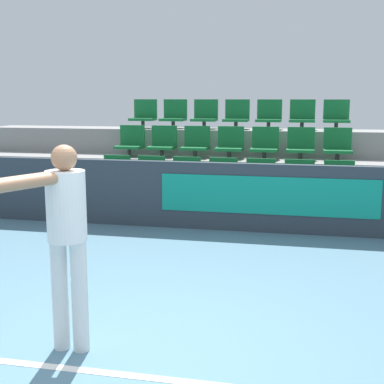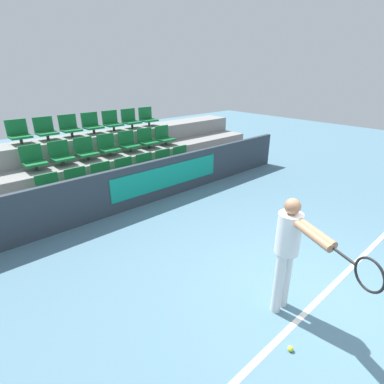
% 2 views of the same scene
% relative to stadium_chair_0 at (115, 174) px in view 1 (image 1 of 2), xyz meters
% --- Properties ---
extents(ground_plane, '(30.00, 30.00, 0.00)m').
position_rel_stadium_chair_0_xyz_m(ground_plane, '(1.84, -5.10, -0.71)').
color(ground_plane, slate).
extents(court_baseline, '(5.94, 0.08, 0.01)m').
position_rel_stadium_chair_0_xyz_m(court_baseline, '(1.84, -5.09, -0.71)').
color(court_baseline, white).
rests_on(court_baseline, ground).
extents(barrier_wall, '(10.27, 0.14, 1.03)m').
position_rel_stadium_chair_0_xyz_m(barrier_wall, '(1.86, -0.63, -0.20)').
color(barrier_wall, '#2D3842').
rests_on(barrier_wall, ground).
extents(bleacher_tier_front, '(9.87, 0.85, 0.47)m').
position_rel_stadium_chair_0_xyz_m(bleacher_tier_front, '(1.84, -0.12, -0.48)').
color(bleacher_tier_front, gray).
rests_on(bleacher_tier_front, ground).
extents(bleacher_tier_middle, '(9.87, 0.85, 0.93)m').
position_rel_stadium_chair_0_xyz_m(bleacher_tier_middle, '(1.84, 0.73, -0.24)').
color(bleacher_tier_middle, gray).
rests_on(bleacher_tier_middle, ground).
extents(bleacher_tier_back, '(9.87, 0.85, 1.40)m').
position_rel_stadium_chair_0_xyz_m(bleacher_tier_back, '(1.84, 1.59, -0.01)').
color(bleacher_tier_back, gray).
rests_on(bleacher_tier_back, ground).
extents(stadium_chair_0, '(0.47, 0.43, 0.56)m').
position_rel_stadium_chair_0_xyz_m(stadium_chair_0, '(0.00, 0.00, 0.00)').
color(stadium_chair_0, '#333333').
rests_on(stadium_chair_0, bleacher_tier_front).
extents(stadium_chair_1, '(0.47, 0.43, 0.56)m').
position_rel_stadium_chair_0_xyz_m(stadium_chair_1, '(0.61, 0.00, 0.00)').
color(stadium_chair_1, '#333333').
rests_on(stadium_chair_1, bleacher_tier_front).
extents(stadium_chair_2, '(0.47, 0.43, 0.56)m').
position_rel_stadium_chair_0_xyz_m(stadium_chair_2, '(1.23, 0.00, 0.00)').
color(stadium_chair_2, '#333333').
rests_on(stadium_chair_2, bleacher_tier_front).
extents(stadium_chair_3, '(0.47, 0.43, 0.56)m').
position_rel_stadium_chair_0_xyz_m(stadium_chair_3, '(1.84, 0.00, 0.00)').
color(stadium_chair_3, '#333333').
rests_on(stadium_chair_3, bleacher_tier_front).
extents(stadium_chair_4, '(0.47, 0.43, 0.56)m').
position_rel_stadium_chair_0_xyz_m(stadium_chair_4, '(2.45, 0.00, 0.00)').
color(stadium_chair_4, '#333333').
rests_on(stadium_chair_4, bleacher_tier_front).
extents(stadium_chair_5, '(0.47, 0.43, 0.56)m').
position_rel_stadium_chair_0_xyz_m(stadium_chair_5, '(3.07, 0.00, 0.00)').
color(stadium_chair_5, '#333333').
rests_on(stadium_chair_5, bleacher_tier_front).
extents(stadium_chair_6, '(0.47, 0.43, 0.56)m').
position_rel_stadium_chair_0_xyz_m(stadium_chair_6, '(3.68, 0.00, 0.00)').
color(stadium_chair_6, '#333333').
rests_on(stadium_chair_6, bleacher_tier_front).
extents(stadium_chair_7, '(0.47, 0.43, 0.56)m').
position_rel_stadium_chair_0_xyz_m(stadium_chair_7, '(0.00, 0.85, 0.47)').
color(stadium_chair_7, '#333333').
rests_on(stadium_chair_7, bleacher_tier_middle).
extents(stadium_chair_8, '(0.47, 0.43, 0.56)m').
position_rel_stadium_chair_0_xyz_m(stadium_chair_8, '(0.61, 0.85, 0.47)').
color(stadium_chair_8, '#333333').
rests_on(stadium_chair_8, bleacher_tier_middle).
extents(stadium_chair_9, '(0.47, 0.43, 0.56)m').
position_rel_stadium_chair_0_xyz_m(stadium_chair_9, '(1.23, 0.85, 0.47)').
color(stadium_chair_9, '#333333').
rests_on(stadium_chair_9, bleacher_tier_middle).
extents(stadium_chair_10, '(0.47, 0.43, 0.56)m').
position_rel_stadium_chair_0_xyz_m(stadium_chair_10, '(1.84, 0.85, 0.47)').
color(stadium_chair_10, '#333333').
rests_on(stadium_chair_10, bleacher_tier_middle).
extents(stadium_chair_11, '(0.47, 0.43, 0.56)m').
position_rel_stadium_chair_0_xyz_m(stadium_chair_11, '(2.45, 0.85, 0.47)').
color(stadium_chair_11, '#333333').
rests_on(stadium_chair_11, bleacher_tier_middle).
extents(stadium_chair_12, '(0.47, 0.43, 0.56)m').
position_rel_stadium_chair_0_xyz_m(stadium_chair_12, '(3.07, 0.85, 0.47)').
color(stadium_chair_12, '#333333').
rests_on(stadium_chair_12, bleacher_tier_middle).
extents(stadium_chair_13, '(0.47, 0.43, 0.56)m').
position_rel_stadium_chair_0_xyz_m(stadium_chair_13, '(3.68, 0.85, 0.47)').
color(stadium_chair_13, '#333333').
rests_on(stadium_chair_13, bleacher_tier_middle).
extents(stadium_chair_14, '(0.47, 0.43, 0.56)m').
position_rel_stadium_chair_0_xyz_m(stadium_chair_14, '(0.00, 1.70, 0.93)').
color(stadium_chair_14, '#333333').
rests_on(stadium_chair_14, bleacher_tier_back).
extents(stadium_chair_15, '(0.47, 0.43, 0.56)m').
position_rel_stadium_chair_0_xyz_m(stadium_chair_15, '(0.61, 1.70, 0.93)').
color(stadium_chair_15, '#333333').
rests_on(stadium_chair_15, bleacher_tier_back).
extents(stadium_chair_16, '(0.47, 0.43, 0.56)m').
position_rel_stadium_chair_0_xyz_m(stadium_chair_16, '(1.23, 1.70, 0.93)').
color(stadium_chair_16, '#333333').
rests_on(stadium_chair_16, bleacher_tier_back).
extents(stadium_chair_17, '(0.47, 0.43, 0.56)m').
position_rel_stadium_chair_0_xyz_m(stadium_chair_17, '(1.84, 1.70, 0.93)').
color(stadium_chair_17, '#333333').
rests_on(stadium_chair_17, bleacher_tier_back).
extents(stadium_chair_18, '(0.47, 0.43, 0.56)m').
position_rel_stadium_chair_0_xyz_m(stadium_chair_18, '(2.45, 1.70, 0.93)').
color(stadium_chair_18, '#333333').
rests_on(stadium_chair_18, bleacher_tier_back).
extents(stadium_chair_19, '(0.47, 0.43, 0.56)m').
position_rel_stadium_chair_0_xyz_m(stadium_chair_19, '(3.07, 1.70, 0.93)').
color(stadium_chair_19, '#333333').
rests_on(stadium_chair_19, bleacher_tier_back).
extents(stadium_chair_20, '(0.47, 0.43, 0.56)m').
position_rel_stadium_chair_0_xyz_m(stadium_chair_20, '(3.68, 1.70, 0.93)').
color(stadium_chair_20, '#333333').
rests_on(stadium_chair_20, bleacher_tier_back).
extents(tennis_player, '(0.71, 1.36, 1.65)m').
position_rel_stadium_chair_0_xyz_m(tennis_player, '(1.35, -4.85, 0.30)').
color(tennis_player, silver).
rests_on(tennis_player, ground).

